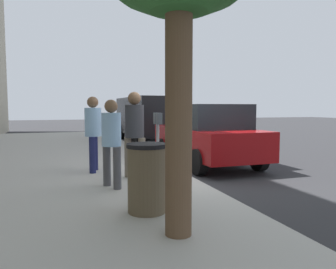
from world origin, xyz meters
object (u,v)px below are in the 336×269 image
(parking_meter, at_px, (158,130))
(pedestrian_bystander, at_px, (111,137))
(parking_officer, at_px, (93,127))
(parked_van_far, at_px, (147,116))
(pedestrian_at_meter, at_px, (135,127))
(parked_sedan_near, at_px, (207,134))
(trash_bin, at_px, (147,178))

(parking_meter, relative_size, pedestrian_bystander, 0.84)
(parking_meter, xyz_separation_m, pedestrian_bystander, (-0.97, 1.21, -0.04))
(parking_meter, bearing_deg, parking_officer, 61.96)
(parked_van_far, bearing_deg, parking_meter, 166.98)
(pedestrian_at_meter, bearing_deg, parked_sedan_near, -0.37)
(pedestrian_bystander, bearing_deg, parked_sedan_near, 15.00)
(pedestrian_at_meter, distance_m, trash_bin, 2.42)
(parking_officer, relative_size, parked_van_far, 0.34)
(parked_sedan_near, distance_m, trash_bin, 5.09)
(pedestrian_at_meter, relative_size, parked_sedan_near, 0.42)
(parking_meter, distance_m, pedestrian_at_meter, 0.68)
(parking_meter, height_order, parking_officer, parking_officer)
(pedestrian_bystander, height_order, parking_officer, parking_officer)
(parking_officer, xyz_separation_m, parked_van_far, (7.80, -3.36, 0.05))
(parking_meter, bearing_deg, parked_van_far, -13.02)
(parked_sedan_near, relative_size, trash_bin, 4.37)
(pedestrian_at_meter, height_order, parking_officer, pedestrian_at_meter)
(pedestrian_at_meter, bearing_deg, parking_officer, 91.18)
(pedestrian_bystander, relative_size, parked_van_far, 0.32)
(parked_sedan_near, bearing_deg, parked_van_far, 0.00)
(pedestrian_bystander, xyz_separation_m, trash_bin, (-1.64, -0.26, -0.47))
(pedestrian_at_meter, bearing_deg, pedestrian_bystander, -167.46)
(parking_officer, bearing_deg, parking_meter, -14.36)
(parking_meter, relative_size, parking_officer, 0.79)
(pedestrian_bystander, xyz_separation_m, parked_sedan_near, (2.53, -3.18, -0.23))
(parking_meter, distance_m, parked_sedan_near, 2.54)
(pedestrian_at_meter, bearing_deg, parked_van_far, 37.64)
(parked_sedan_near, xyz_separation_m, parked_van_far, (6.97, 0.00, 0.36))
(pedestrian_at_meter, distance_m, parking_officer, 1.29)
(parking_meter, xyz_separation_m, pedestrian_at_meter, (-0.29, 0.61, 0.10))
(pedestrian_at_meter, relative_size, pedestrian_bystander, 1.11)
(parking_meter, relative_size, pedestrian_at_meter, 0.76)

